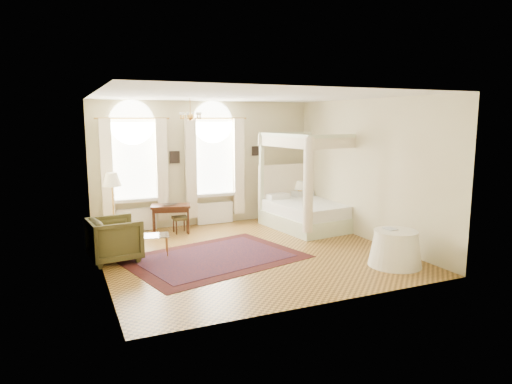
% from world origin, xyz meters
% --- Properties ---
extents(ground, '(6.00, 6.00, 0.00)m').
position_xyz_m(ground, '(0.00, 0.00, 0.00)').
color(ground, '#AB7A31').
rests_on(ground, ground).
extents(room_walls, '(6.00, 6.00, 6.00)m').
position_xyz_m(room_walls, '(0.00, 0.00, 1.98)').
color(room_walls, beige).
rests_on(room_walls, ground).
extents(window_left, '(1.62, 0.27, 3.29)m').
position_xyz_m(window_left, '(-1.90, 2.87, 1.49)').
color(window_left, white).
rests_on(window_left, room_walls).
extents(window_right, '(1.62, 0.27, 3.29)m').
position_xyz_m(window_right, '(0.20, 2.87, 1.49)').
color(window_right, white).
rests_on(window_right, room_walls).
extents(chandelier, '(0.51, 0.45, 0.50)m').
position_xyz_m(chandelier, '(-0.90, 1.20, 2.91)').
color(chandelier, '#BA893E').
rests_on(chandelier, room_walls).
extents(wall_pictures, '(2.54, 0.03, 0.39)m').
position_xyz_m(wall_pictures, '(0.09, 2.97, 1.89)').
color(wall_pictures, black).
rests_on(wall_pictures, room_walls).
extents(canopy_bed, '(2.13, 2.50, 2.48)m').
position_xyz_m(canopy_bed, '(2.33, 1.46, 0.56)').
color(canopy_bed, beige).
rests_on(canopy_bed, ground).
extents(nightstand, '(0.51, 0.47, 0.66)m').
position_xyz_m(nightstand, '(2.70, 2.49, 0.33)').
color(nightstand, '#391D0F').
rests_on(nightstand, ground).
extents(nightstand_lamp, '(0.30, 0.30, 0.44)m').
position_xyz_m(nightstand_lamp, '(2.59, 2.44, 0.95)').
color(nightstand_lamp, '#BA893E').
rests_on(nightstand_lamp, nightstand).
extents(writing_desk, '(1.06, 0.72, 0.72)m').
position_xyz_m(writing_desk, '(-1.14, 2.32, 0.62)').
color(writing_desk, '#391D0F').
rests_on(writing_desk, ground).
extents(laptop, '(0.39, 0.28, 0.03)m').
position_xyz_m(laptop, '(-1.18, 2.34, 0.74)').
color(laptop, black).
rests_on(laptop, writing_desk).
extents(stool, '(0.37, 0.37, 0.42)m').
position_xyz_m(stool, '(-0.93, 2.27, 0.35)').
color(stool, '#463F1E').
rests_on(stool, ground).
extents(armchair, '(1.08, 1.06, 0.89)m').
position_xyz_m(armchair, '(-2.70, 0.56, 0.44)').
color(armchair, '#403B1B').
rests_on(armchair, ground).
extents(coffee_table, '(0.70, 0.54, 0.44)m').
position_xyz_m(coffee_table, '(-1.93, 0.61, 0.39)').
color(coffee_table, silver).
rests_on(coffee_table, ground).
extents(floor_lamp, '(0.42, 0.42, 1.63)m').
position_xyz_m(floor_lamp, '(-2.55, 2.00, 1.39)').
color(floor_lamp, '#BA893E').
rests_on(floor_lamp, ground).
extents(oriental_rug, '(3.94, 3.24, 0.01)m').
position_xyz_m(oriental_rug, '(-0.82, -0.08, 0.01)').
color(oriental_rug, '#451110').
rests_on(oriental_rug, ground).
extents(side_table, '(1.03, 1.03, 0.70)m').
position_xyz_m(side_table, '(2.27, -1.95, 0.34)').
color(side_table, white).
rests_on(side_table, ground).
extents(book, '(0.20, 0.26, 0.02)m').
position_xyz_m(book, '(2.12, -1.83, 0.71)').
color(book, black).
rests_on(book, side_table).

